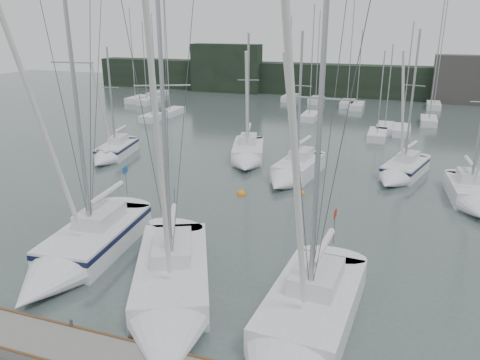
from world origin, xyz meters
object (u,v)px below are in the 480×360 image
object	(u,v)px
sailboat_mid_c	(292,173)
buoy_b	(302,194)
sailboat_mid_e	(473,198)
sailboat_near_left	(77,254)
sailboat_near_center	(170,301)
sailboat_mid_d	(400,172)
sailboat_near_right	(298,335)
sailboat_mid_a	(112,153)
buoy_a	(241,194)
sailboat_mid_b	(247,156)

from	to	relation	value
sailboat_mid_c	buoy_b	size ratio (longest dim) A/B	27.05
buoy_b	sailboat_mid_e	bearing A→B (deg)	7.30
sailboat_mid_e	sailboat_near_left	bearing A→B (deg)	-147.34
sailboat_near_center	sailboat_mid_c	bearing A→B (deg)	62.86
sailboat_near_center	sailboat_mid_d	distance (m)	23.26
sailboat_near_right	sailboat_mid_e	xyz separation A→B (m)	(7.76, 17.89, -0.06)
sailboat_near_left	sailboat_mid_a	xyz separation A→B (m)	(-9.41, 17.02, -0.12)
sailboat_mid_d	buoy_a	xyz separation A→B (m)	(-10.48, -7.22, -0.56)
sailboat_mid_e	buoy_a	xyz separation A→B (m)	(-15.16, -3.02, -0.56)
sailboat_near_right	buoy_a	distance (m)	16.62
sailboat_near_center	buoy_a	world-z (taller)	sailboat_near_center
sailboat_near_center	sailboat_mid_a	world-z (taller)	sailboat_near_center
sailboat_mid_a	buoy_a	distance (m)	14.61
sailboat_near_right	sailboat_mid_e	world-z (taller)	sailboat_near_right
sailboat_near_center	buoy_b	xyz separation A→B (m)	(2.19, 15.98, -0.55)
sailboat_mid_e	buoy_b	distance (m)	11.21
sailboat_near_center	sailboat_mid_d	bearing A→B (deg)	43.66
sailboat_near_left	buoy_a	world-z (taller)	sailboat_near_left
sailboat_mid_a	sailboat_mid_b	xyz separation A→B (m)	(11.73, 2.87, 0.05)
sailboat_near_left	sailboat_mid_b	xyz separation A→B (m)	(2.32, 19.89, -0.07)
sailboat_mid_b	buoy_b	world-z (taller)	sailboat_mid_b
sailboat_near_left	sailboat_mid_c	bearing A→B (deg)	60.93
sailboat_mid_a	buoy_a	world-z (taller)	sailboat_mid_a
sailboat_mid_c	sailboat_mid_d	world-z (taller)	sailboat_mid_d
sailboat_near_center	sailboat_mid_c	size ratio (longest dim) A/B	1.33
sailboat_mid_e	buoy_a	world-z (taller)	sailboat_mid_e
buoy_a	sailboat_mid_e	bearing A→B (deg)	11.28
sailboat_mid_c	sailboat_mid_e	bearing A→B (deg)	2.32
sailboat_mid_c	buoy_a	xyz separation A→B (m)	(-2.69, -4.16, -0.61)
sailboat_near_center	sailboat_mid_c	world-z (taller)	sailboat_near_center
sailboat_near_right	sailboat_mid_b	distance (m)	24.38
sailboat_near_right	sailboat_mid_b	xyz separation A→B (m)	(-9.48, 22.46, -0.03)
sailboat_near_left	sailboat_mid_b	world-z (taller)	sailboat_near_left
sailboat_near_center	sailboat_mid_b	world-z (taller)	sailboat_near_center
sailboat_near_left	sailboat_mid_e	xyz separation A→B (m)	(19.57, 15.32, -0.10)
sailboat_near_left	sailboat_near_right	bearing A→B (deg)	-18.03
sailboat_mid_d	sailboat_mid_e	distance (m)	6.28
sailboat_mid_a	buoy_a	xyz separation A→B (m)	(13.82, -4.73, -0.54)
sailboat_mid_a	buoy_b	size ratio (longest dim) A/B	23.65
sailboat_near_right	buoy_b	size ratio (longest dim) A/B	35.56
sailboat_near_right	sailboat_mid_e	size ratio (longest dim) A/B	1.38
sailboat_mid_a	sailboat_mid_e	bearing A→B (deg)	-14.09
sailboat_near_right	buoy_b	world-z (taller)	sailboat_near_right
sailboat_near_left	sailboat_mid_c	xyz separation A→B (m)	(7.10, 16.45, -0.05)
sailboat_mid_a	sailboat_mid_d	size ratio (longest dim) A/B	0.87
sailboat_mid_d	buoy_a	size ratio (longest dim) A/B	17.60
sailboat_near_left	sailboat_mid_b	bearing A→B (deg)	77.62
sailboat_mid_b	sailboat_mid_e	world-z (taller)	sailboat_mid_b
sailboat_mid_b	sailboat_mid_c	size ratio (longest dim) A/B	0.98
sailboat_near_left	sailboat_near_center	size ratio (longest dim) A/B	1.06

